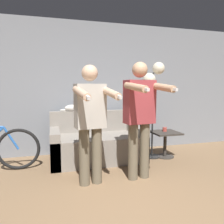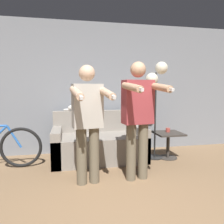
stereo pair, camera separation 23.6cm
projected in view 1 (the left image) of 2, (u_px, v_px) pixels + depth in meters
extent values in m
cube|color=gray|center=(94.00, 88.00, 4.41)|extent=(10.00, 0.05, 2.60)
cube|color=gray|center=(97.00, 148.00, 3.95)|extent=(1.65, 0.89, 0.46)
cube|color=gray|center=(93.00, 121.00, 4.26)|extent=(1.65, 0.14, 0.41)
cube|color=gray|center=(55.00, 147.00, 3.75)|extent=(0.16, 0.89, 0.60)
cube|color=gray|center=(136.00, 141.00, 4.14)|extent=(0.16, 0.89, 0.60)
cylinder|color=#6B604C|center=(84.00, 157.00, 2.91)|extent=(0.14, 0.14, 0.78)
cylinder|color=#6B604C|center=(97.00, 155.00, 2.98)|extent=(0.14, 0.14, 0.78)
cube|color=#B7B2A8|center=(90.00, 106.00, 2.87)|extent=(0.42, 0.27, 0.58)
sphere|color=#D8AD8C|center=(90.00, 73.00, 2.83)|extent=(0.21, 0.21, 0.21)
cylinder|color=#D8AD8C|center=(81.00, 93.00, 2.56)|extent=(0.16, 0.52, 0.17)
cube|color=white|center=(87.00, 97.00, 2.34)|extent=(0.05, 0.13, 0.06)
cylinder|color=#D8AD8C|center=(110.00, 93.00, 2.70)|extent=(0.16, 0.52, 0.17)
cube|color=white|center=(119.00, 97.00, 2.48)|extent=(0.05, 0.13, 0.06)
cylinder|color=#6B604C|center=(133.00, 152.00, 3.10)|extent=(0.14, 0.14, 0.81)
cylinder|color=#6B604C|center=(144.00, 150.00, 3.17)|extent=(0.14, 0.14, 0.81)
cube|color=#9E383D|center=(139.00, 102.00, 3.05)|extent=(0.43, 0.26, 0.61)
sphere|color=tan|center=(140.00, 70.00, 3.01)|extent=(0.22, 0.22, 0.22)
cylinder|color=tan|center=(135.00, 87.00, 2.73)|extent=(0.15, 0.51, 0.14)
cube|color=white|center=(146.00, 89.00, 2.50)|extent=(0.05, 0.13, 0.05)
cylinder|color=tan|center=(162.00, 87.00, 2.88)|extent=(0.15, 0.51, 0.14)
cube|color=white|center=(174.00, 89.00, 2.65)|extent=(0.05, 0.13, 0.05)
ellipsoid|color=silver|center=(73.00, 108.00, 4.13)|extent=(0.29, 0.12, 0.12)
sphere|color=silver|center=(79.00, 105.00, 4.16)|extent=(0.10, 0.10, 0.10)
ellipsoid|color=silver|center=(64.00, 110.00, 4.11)|extent=(0.16, 0.04, 0.04)
cone|color=silver|center=(78.00, 104.00, 4.13)|extent=(0.03, 0.03, 0.03)
cone|color=silver|center=(78.00, 103.00, 4.17)|extent=(0.03, 0.03, 0.03)
cylinder|color=black|center=(152.00, 156.00, 4.16)|extent=(0.31, 0.31, 0.02)
cylinder|color=black|center=(153.00, 116.00, 4.07)|extent=(0.03, 0.03, 1.58)
sphere|color=white|center=(158.00, 68.00, 4.00)|extent=(0.23, 0.23, 0.23)
sphere|color=white|center=(149.00, 79.00, 3.98)|extent=(0.23, 0.23, 0.23)
cylinder|color=#38332D|center=(165.00, 156.00, 4.16)|extent=(0.34, 0.34, 0.02)
cylinder|color=#38332D|center=(165.00, 145.00, 4.13)|extent=(0.06, 0.06, 0.45)
cube|color=#38332D|center=(165.00, 133.00, 4.11)|extent=(0.49, 0.49, 0.03)
cylinder|color=#B7473D|center=(165.00, 129.00, 4.15)|extent=(0.08, 0.08, 0.08)
torus|color=black|center=(18.00, 149.00, 3.48)|extent=(0.67, 0.05, 0.67)
cylinder|color=blue|center=(11.00, 138.00, 3.43)|extent=(0.23, 0.04, 0.38)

